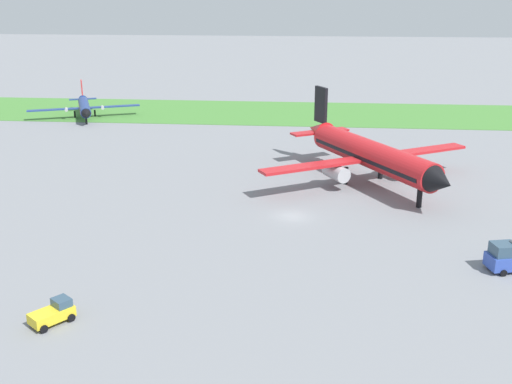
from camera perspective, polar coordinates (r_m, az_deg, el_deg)
ground_plane at (r=76.41m, az=3.45°, el=-2.28°), size 600.00×600.00×0.00m
grass_taxiway_strip at (r=140.17m, az=4.36°, el=7.33°), size 360.00×28.00×0.08m
airplane_midfield_jet at (r=89.42m, az=10.49°, el=3.49°), size 30.73×30.72×12.13m
airplane_taxiing_turboprop at (r=139.31m, az=-15.70°, el=7.70°), size 22.55×19.55×7.13m
pushback_tug_by_runway at (r=55.50m, az=-18.34°, el=-10.63°), size 3.65×3.94×1.95m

